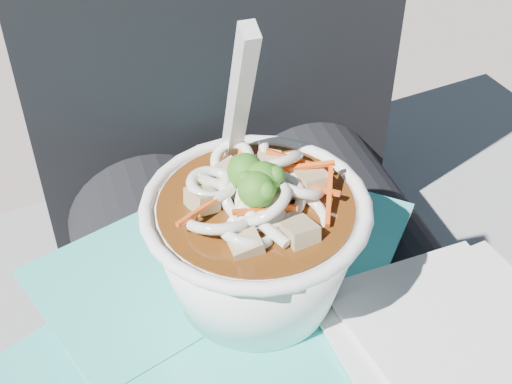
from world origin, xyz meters
name	(u,v)px	position (x,y,z in m)	size (l,w,h in m)	color
person_body	(273,277)	(0.00, 0.09, 0.54)	(0.34, 0.94, 0.98)	black
plastic_bag	(257,353)	(-0.05, -0.01, 0.59)	(0.35, 0.43, 0.01)	#2CB9B1
napkins	(452,338)	(0.07, -0.05, 0.60)	(0.17, 0.16, 0.01)	silver
udon_bowl	(256,237)	(-0.03, 0.03, 0.65)	(0.18, 0.18, 0.20)	white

